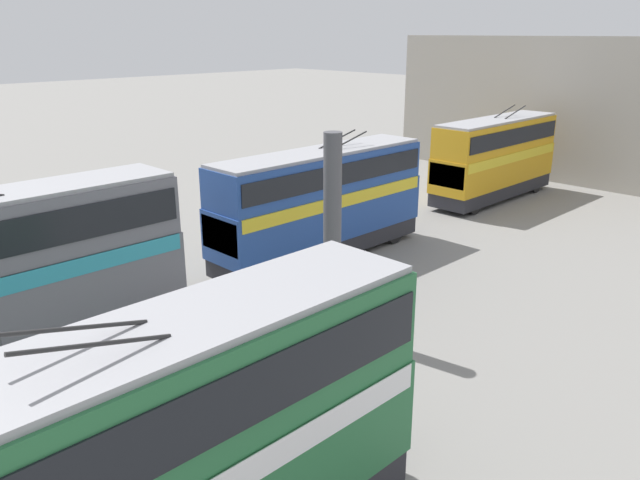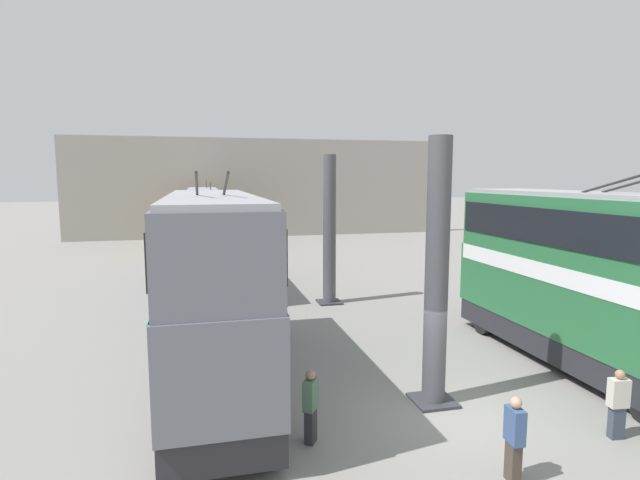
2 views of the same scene
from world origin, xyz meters
TOP-DOWN VIEW (x-y plane):
  - support_column_far at (11.50, 0.00)m, footprint 1.07×1.07m
  - bus_left_near at (2.03, -5.49)m, footprint 10.14×2.54m
  - bus_right_near at (3.38, 5.49)m, footprint 10.24×2.54m
  - bus_right_mid at (16.40, 5.49)m, footprint 11.13×2.54m
  - bus_right_far at (31.25, 5.49)m, footprint 10.18×2.54m
  - oil_drum at (7.78, 3.41)m, footprint 0.64×0.64m

SIDE VIEW (x-z plane):
  - oil_drum at x=7.78m, z-range 0.00..0.87m
  - bus_right_far at x=31.25m, z-range 0.04..5.59m
  - bus_right_mid at x=16.40m, z-range 0.04..5.59m
  - bus_right_near at x=3.38m, z-range 0.05..6.04m
  - bus_left_near at x=2.03m, z-range 0.06..6.08m
  - support_column_far at x=11.50m, z-range -0.12..6.74m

